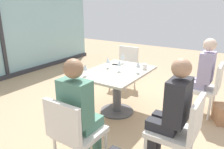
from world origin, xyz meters
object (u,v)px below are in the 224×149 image
Objects in this scene: chair_front_right at (207,86)px; coffee_cup at (145,67)px; dining_table_main at (117,82)px; handbag_0 at (220,114)px; chair_front_left at (180,128)px; wine_glass_3 at (123,56)px; cell_phone_on_table at (116,65)px; wine_glass_4 at (119,63)px; person_side_end at (80,109)px; wine_glass_0 at (108,60)px; chair_far_right at (125,65)px; chair_side_end at (74,130)px; wine_glass_2 at (138,65)px; person_front_left at (171,109)px; wine_glass_1 at (85,67)px; person_front_right at (202,73)px.

coffee_cup is at bearing 114.56° from chair_front_right.
dining_table_main reaches higher than handbag_0.
chair_front_left is 4.70× the size of wine_glass_3.
wine_glass_4 is at bearing -159.15° from cell_phone_on_table.
handbag_0 is (1.87, -1.19, -0.56)m from person_side_end.
chair_front_right is at bearing 31.40° from handbag_0.
wine_glass_4 is at bearing 58.35° from chair_front_left.
chair_far_right is at bearing 14.47° from wine_glass_0.
chair_side_end is at bearing -159.29° from wine_glass_0.
person_side_end reaches higher than cell_phone_on_table.
wine_glass_3 is at bearing -32.60° from cell_phone_on_table.
wine_glass_0 and wine_glass_2 have the same top height.
chair_front_right is 0.69× the size of person_side_end.
chair_front_left is at bearing 180.00° from chair_front_right.
wine_glass_0 is 1.00× the size of wine_glass_3.
person_side_end is 6.81× the size of wine_glass_3.
chair_side_end is at bearing -179.89° from coffee_cup.
chair_far_right is 0.69× the size of person_front_left.
chair_far_right is 1.18m from coffee_cup.
wine_glass_3 is at bearing 15.06° from chair_side_end.
wine_glass_1 is 0.56m from wine_glass_4.
handbag_0 is (1.33, -0.38, -0.56)m from person_front_left.
wine_glass_1 is at bearing 143.37° from coffee_cup.
wine_glass_3 reaches higher than cell_phone_on_table.
wine_glass_0 is 1.00× the size of wine_glass_1.
person_side_end is 14.00× the size of coffee_cup.
dining_table_main is 1.46m from chair_front_left.
chair_front_left is at bearing -55.09° from chair_side_end.
chair_front_left is at bearing -90.00° from person_front_left.
wine_glass_1 is 1.00× the size of wine_glass_4.
chair_side_end is (-2.15, 0.92, 0.00)m from chair_front_right.
wine_glass_0 is 0.27m from cell_phone_on_table.
chair_front_left is 6.04× the size of cell_phone_on_table.
person_front_right reaches higher than chair_far_right.
cell_phone_on_table is (0.24, -0.02, -0.13)m from wine_glass_0.
person_front_left is at bearing -135.67° from wine_glass_2.
person_front_left reaches higher than wine_glass_1.
wine_glass_1 reaches higher than chair_side_end.
dining_table_main is 6.59× the size of wine_glass_3.
person_front_left reaches higher than wine_glass_3.
chair_front_right and chair_front_left have the same top height.
chair_front_right is 4.70× the size of wine_glass_2.
wine_glass_3 is at bearing 49.75° from chair_front_left.
person_front_left is at bearing -138.80° from chair_far_right.
wine_glass_1 is 2.20m from handbag_0.
cell_phone_on_table is (-0.15, 0.04, -0.13)m from wine_glass_3.
coffee_cup is (1.61, 0.00, 0.08)m from person_side_end.
chair_front_left is 9.67× the size of coffee_cup.
coffee_cup is 0.54m from cell_phone_on_table.
dining_table_main is 1.40× the size of chair_side_end.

